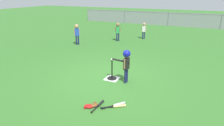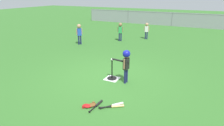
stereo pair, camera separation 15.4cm
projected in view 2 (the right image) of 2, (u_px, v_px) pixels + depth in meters
ground_plane at (108, 77)px, 6.41m from camera, size 60.00×60.00×0.00m
home_plate at (112, 78)px, 6.30m from camera, size 0.44×0.44×0.01m
batting_tee at (112, 76)px, 6.27m from camera, size 0.32×0.32×0.63m
baseball_on_tee at (112, 59)px, 6.07m from camera, size 0.07×0.07×0.07m
batter_child at (126, 60)px, 5.77m from camera, size 0.63×0.30×1.07m
fielder_deep_right at (120, 29)px, 11.04m from camera, size 0.30×0.21×1.06m
fielder_deep_center at (79, 31)px, 10.27m from camera, size 0.25×0.26×1.11m
fielder_deep_left at (147, 29)px, 11.53m from camera, size 0.29×0.20×0.99m
spare_bat_silver at (115, 105)px, 4.77m from camera, size 0.45×0.51×0.06m
spare_bat_wood at (115, 106)px, 4.71m from camera, size 0.55×0.40×0.06m
spare_bat_black at (98, 104)px, 4.79m from camera, size 0.08×0.57×0.06m
glove_by_plate at (87, 106)px, 4.72m from camera, size 0.24×0.20×0.07m
glove_near_bats at (92, 105)px, 4.76m from camera, size 0.26×0.27×0.07m
outfield_fence at (172, 19)px, 16.15m from camera, size 16.06×0.06×1.15m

